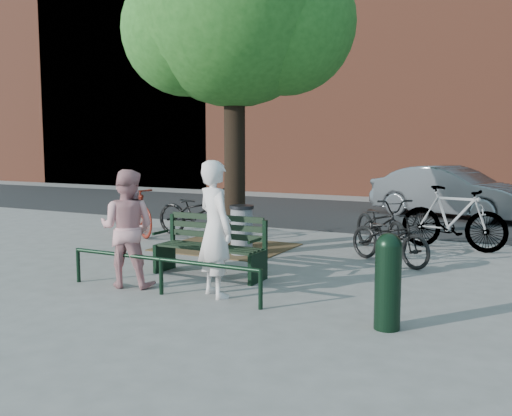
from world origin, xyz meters
The scene contains 17 objects.
ground centered at (0.00, 0.00, 0.00)m, with size 90.00×90.00×0.00m, color gray.
dirt_pit centered at (-1.00, 2.20, 0.01)m, with size 2.40×2.00×0.02m, color brown.
road centered at (0.00, 8.50, 0.01)m, with size 40.00×7.00×0.01m, color black.
townhouse_row centered at (0.17, 16.00, 6.25)m, with size 45.00×4.00×14.00m.
park_bench centered at (0.00, 0.08, 0.48)m, with size 1.74×0.54×0.97m.
guard_railing centered at (0.00, -1.20, 0.40)m, with size 3.06×0.06×0.51m.
street_tree centered at (-0.75, 2.20, 4.42)m, with size 4.20×3.80×6.50m.
person_left centered at (0.69, -0.92, 0.90)m, with size 0.66×0.43×1.81m, color silver.
person_right centered at (-0.69, -1.05, 0.83)m, with size 0.81×0.63×1.66m, color #C4878A.
bollard centered at (3.07, -1.22, 0.57)m, with size 0.29×0.29×1.06m.
litter_bin centered at (-0.38, 1.71, 0.46)m, with size 0.44×0.44×0.91m.
bicycle_a centered at (-2.18, 3.00, 0.55)m, with size 0.73×2.09×1.10m, color black.
bicycle_b centered at (-3.55, 2.54, 0.55)m, with size 0.52×1.84×1.11m, color #5D160D.
bicycle_c centered at (2.20, 2.20, 0.45)m, with size 0.59×1.71×0.90m, color black.
bicycle_d centered at (2.94, 4.05, 0.61)m, with size 0.57×2.02×1.21m, color gray.
bicycle_e centered at (1.77, 3.21, 0.51)m, with size 0.68×1.96×1.03m, color black.
parked_car centered at (2.14, 8.93, 0.71)m, with size 1.50×4.30×1.42m, color slate.
Camera 1 is at (4.60, -7.25, 2.01)m, focal length 40.00 mm.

